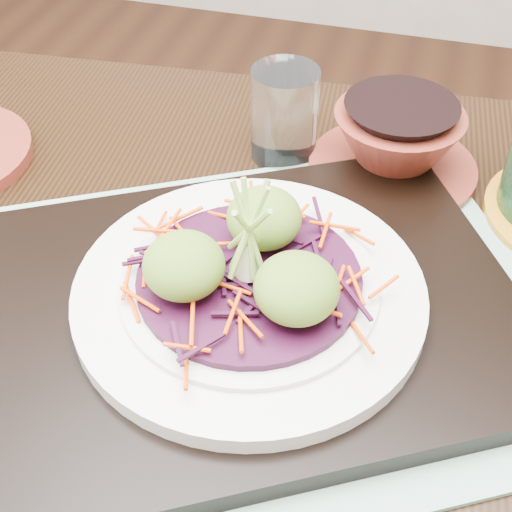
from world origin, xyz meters
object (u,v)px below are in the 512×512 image
(terracotta_bowl_set, at_px, (395,148))
(white_plate, at_px, (249,291))
(dining_table, at_px, (234,374))
(water_glass, at_px, (284,115))
(serving_tray, at_px, (249,307))

(terracotta_bowl_set, bearing_deg, white_plate, -110.18)
(white_plate, bearing_deg, terracotta_bowl_set, 69.82)
(dining_table, relative_size, water_glass, 12.29)
(serving_tray, bearing_deg, white_plate, -29.75)
(dining_table, distance_m, white_plate, 0.13)
(serving_tray, bearing_deg, water_glass, 67.73)
(dining_table, height_order, serving_tray, serving_tray)
(serving_tray, bearing_deg, dining_table, 119.73)
(dining_table, xyz_separation_m, water_glass, (-0.01, 0.23, 0.15))
(water_glass, bearing_deg, terracotta_bowl_set, -1.71)
(dining_table, xyz_separation_m, serving_tray, (0.02, -0.01, 0.11))
(dining_table, distance_m, water_glass, 0.27)
(terracotta_bowl_set, bearing_deg, dining_table, -115.21)
(serving_tray, relative_size, terracotta_bowl_set, 2.49)
(terracotta_bowl_set, bearing_deg, serving_tray, -110.18)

